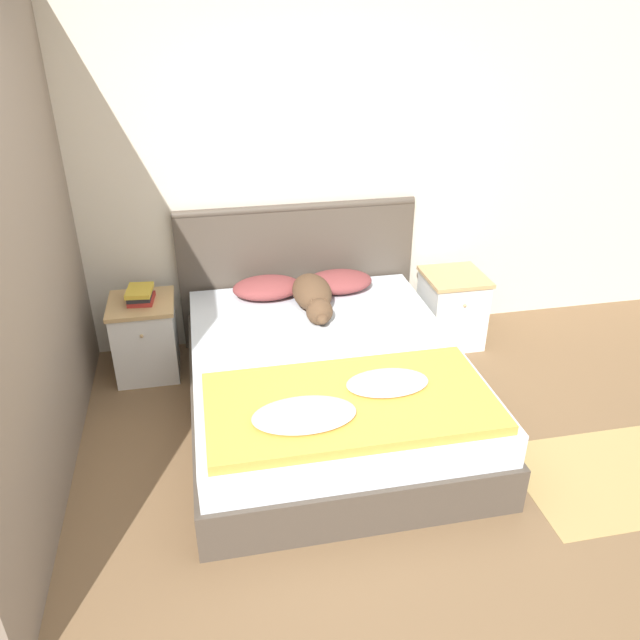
{
  "coord_description": "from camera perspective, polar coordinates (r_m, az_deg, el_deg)",
  "views": [
    {
      "loc": [
        -0.54,
        -2.16,
        2.42
      ],
      "look_at": [
        0.14,
        1.21,
        0.58
      ],
      "focal_mm": 35.0,
      "sensor_mm": 36.0,
      "label": 1
    }
  ],
  "objects": [
    {
      "name": "pillow_left",
      "position": [
        4.41,
        -4.85,
        2.97
      ],
      "size": [
        0.49,
        0.33,
        0.14
      ],
      "color": "brown",
      "rests_on": "bed"
    },
    {
      "name": "pillow_right",
      "position": [
        4.49,
        1.71,
        3.53
      ],
      "size": [
        0.49,
        0.33,
        0.14
      ],
      "color": "brown",
      "rests_on": "bed"
    },
    {
      "name": "nightstand_right",
      "position": [
        4.81,
        11.93,
        1.06
      ],
      "size": [
        0.44,
        0.46,
        0.55
      ],
      "color": "white",
      "rests_on": "ground_plane"
    },
    {
      "name": "quilt",
      "position": [
        3.27,
        2.59,
        -7.53
      ],
      "size": [
        1.5,
        0.78,
        0.1
      ],
      "color": "gold",
      "rests_on": "bed"
    },
    {
      "name": "rug",
      "position": [
        3.98,
        25.96,
        -12.63
      ],
      "size": [
        1.17,
        0.76,
        0.0
      ],
      "color": "tan",
      "rests_on": "ground_plane"
    },
    {
      "name": "ground_plane",
      "position": [
        3.28,
        1.94,
        -19.29
      ],
      "size": [
        16.0,
        16.0,
        0.0
      ],
      "primitive_type": "plane",
      "color": "brown"
    },
    {
      "name": "dog",
      "position": [
        4.22,
        -0.6,
        2.24
      ],
      "size": [
        0.26,
        0.67,
        0.21
      ],
      "color": "brown",
      "rests_on": "bed"
    },
    {
      "name": "wall_side_left",
      "position": [
        3.51,
        -25.06,
        6.45
      ],
      "size": [
        0.06,
        3.1,
        2.55
      ],
      "color": "gray",
      "rests_on": "ground_plane"
    },
    {
      "name": "bed",
      "position": [
        3.9,
        0.6,
        -5.86
      ],
      "size": [
        1.66,
        2.06,
        0.48
      ],
      "color": "#4C4238",
      "rests_on": "ground_plane"
    },
    {
      "name": "wall_back",
      "position": [
        4.47,
        -4.15,
        13.24
      ],
      "size": [
        9.0,
        0.06,
        2.55
      ],
      "color": "beige",
      "rests_on": "ground_plane"
    },
    {
      "name": "headboard",
      "position": [
        4.66,
        -2.06,
        4.54
      ],
      "size": [
        1.74,
        0.06,
        1.07
      ],
      "color": "#4C4238",
      "rests_on": "ground_plane"
    },
    {
      "name": "book_stack",
      "position": [
        4.34,
        -16.12,
        2.22
      ],
      "size": [
        0.19,
        0.24,
        0.09
      ],
      "color": "#AD2D28",
      "rests_on": "nightstand_left"
    },
    {
      "name": "nightstand_left",
      "position": [
        4.48,
        -15.65,
        -1.53
      ],
      "size": [
        0.44,
        0.46,
        0.55
      ],
      "color": "white",
      "rests_on": "ground_plane"
    }
  ]
}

